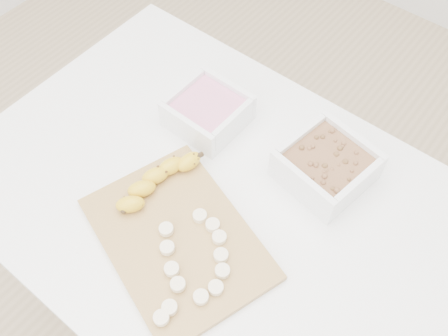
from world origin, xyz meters
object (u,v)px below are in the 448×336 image
Objects in this scene: table at (215,219)px; banana at (156,182)px; bowl_yogurt at (208,111)px; cutting_board at (178,239)px; bowl_granola at (326,165)px.

table is 0.17m from banana.
bowl_yogurt reaches higher than cutting_board.
bowl_granola is at bearing 65.10° from cutting_board.
cutting_board is at bearing -114.90° from bowl_granola.
bowl_granola reaches higher than bowl_yogurt.
bowl_granola is at bearing 64.63° from banana.
cutting_board reaches higher than table.
banana is (-0.10, 0.06, 0.02)m from cutting_board.
bowl_yogurt is 0.43× the size of cutting_board.
bowl_yogurt is at bearing 120.19° from banana.
bowl_granola is (0.14, 0.17, 0.13)m from table.
bowl_granola is (0.27, 0.03, 0.00)m from bowl_yogurt.
table is at bearing 94.21° from cutting_board.
bowl_granola is 0.53× the size of cutting_board.
table is 2.92× the size of cutting_board.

